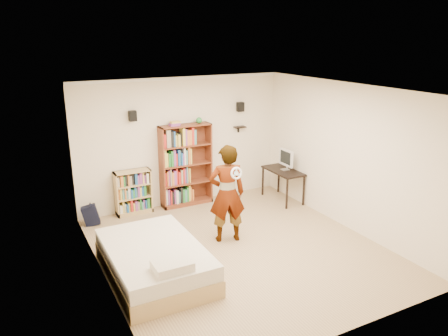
# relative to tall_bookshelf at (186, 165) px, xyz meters

# --- Properties ---
(ground) EXTENTS (4.50, 5.00, 0.01)m
(ground) POSITION_rel_tall_bookshelf_xyz_m (-0.01, -2.34, -0.87)
(ground) COLOR tan
(ground) RESTS_ON ground
(room_shell) EXTENTS (4.52, 5.02, 2.71)m
(room_shell) POSITION_rel_tall_bookshelf_xyz_m (-0.01, -2.34, 0.89)
(room_shell) COLOR beige
(room_shell) RESTS_ON ground
(crown_molding) EXTENTS (4.50, 5.00, 0.06)m
(crown_molding) POSITION_rel_tall_bookshelf_xyz_m (-0.01, -2.34, 1.80)
(crown_molding) COLOR white
(crown_molding) RESTS_ON room_shell
(speaker_left) EXTENTS (0.14, 0.12, 0.20)m
(speaker_left) POSITION_rel_tall_bookshelf_xyz_m (-1.06, 0.06, 1.13)
(speaker_left) COLOR black
(speaker_left) RESTS_ON room_shell
(speaker_right) EXTENTS (0.14, 0.12, 0.20)m
(speaker_right) POSITION_rel_tall_bookshelf_xyz_m (1.34, 0.06, 1.13)
(speaker_right) COLOR black
(speaker_right) RESTS_ON room_shell
(wall_shelf) EXTENTS (0.25, 0.16, 0.02)m
(wall_shelf) POSITION_rel_tall_bookshelf_xyz_m (1.34, 0.07, 0.68)
(wall_shelf) COLOR black
(wall_shelf) RESTS_ON room_shell
(tall_bookshelf) EXTENTS (1.10, 0.32, 1.74)m
(tall_bookshelf) POSITION_rel_tall_bookshelf_xyz_m (0.00, 0.00, 0.00)
(tall_bookshelf) COLOR brown
(tall_bookshelf) RESTS_ON ground
(low_bookshelf) EXTENTS (0.73, 0.27, 0.91)m
(low_bookshelf) POSITION_rel_tall_bookshelf_xyz_m (-1.15, 0.02, -0.41)
(low_bookshelf) COLOR tan
(low_bookshelf) RESTS_ON ground
(computer_desk) EXTENTS (0.51, 1.01, 0.69)m
(computer_desk) POSITION_rel_tall_bookshelf_xyz_m (1.97, -0.75, -0.52)
(computer_desk) COLOR black
(computer_desk) RESTS_ON ground
(imac) EXTENTS (0.10, 0.45, 0.45)m
(imac) POSITION_rel_tall_bookshelf_xyz_m (2.01, -0.76, 0.05)
(imac) COLOR silver
(imac) RESTS_ON computer_desk
(daybed) EXTENTS (1.34, 2.07, 0.61)m
(daybed) POSITION_rel_tall_bookshelf_xyz_m (-1.57, -2.48, -0.56)
(daybed) COLOR silver
(daybed) RESTS_ON ground
(person) EXTENTS (0.73, 0.58, 1.75)m
(person) POSITION_rel_tall_bookshelf_xyz_m (-0.04, -1.92, 0.00)
(person) COLOR black
(person) RESTS_ON ground
(wii_wheel) EXTENTS (0.21, 0.08, 0.21)m
(wii_wheel) POSITION_rel_tall_bookshelf_xyz_m (-0.04, -2.25, 0.47)
(wii_wheel) COLOR silver
(wii_wheel) RESTS_ON person
(navy_bag) EXTENTS (0.34, 0.26, 0.41)m
(navy_bag) POSITION_rel_tall_bookshelf_xyz_m (-2.06, -0.16, -0.66)
(navy_bag) COLOR black
(navy_bag) RESTS_ON ground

